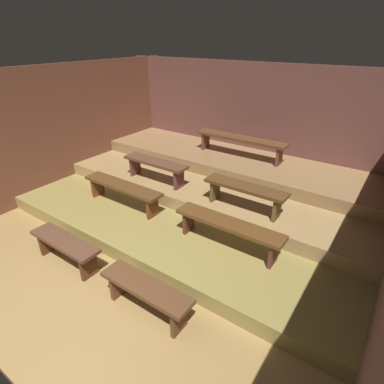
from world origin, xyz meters
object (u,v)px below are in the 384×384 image
object	(u,v)px
bench_floor_left	(65,245)
bench_lower_right	(228,227)
bench_lower_left	(122,188)
bench_middle_left	(156,165)
bench_upper_center	(240,141)
bench_floor_right	(146,291)
bench_middle_right	(245,191)

from	to	relation	value
bench_floor_left	bench_lower_right	bearing A→B (deg)	37.58
bench_lower_left	bench_middle_left	xyz separation A→B (m)	(0.13, 0.73, 0.22)
bench_floor_left	bench_lower_right	size ratio (longest dim) A/B	0.74
bench_lower_left	bench_upper_center	bearing A→B (deg)	64.74
bench_floor_right	bench_lower_right	bearing A→B (deg)	78.44
bench_floor_left	bench_lower_right	world-z (taller)	bench_lower_right
bench_lower_right	bench_middle_left	size ratio (longest dim) A/B	1.21
bench_middle_left	bench_middle_right	world-z (taller)	same
bench_lower_right	bench_lower_left	bearing A→B (deg)	180.00
bench_lower_left	bench_middle_right	xyz separation A→B (m)	(1.94, 0.73, 0.22)
bench_middle_left	bench_upper_center	size ratio (longest dim) A/B	0.69
bench_floor_left	bench_floor_right	xyz separation A→B (m)	(1.51, 0.00, 0.00)
bench_upper_center	bench_middle_left	bearing A→B (deg)	-121.54
bench_middle_left	bench_lower_left	bearing A→B (deg)	-100.03
bench_floor_left	bench_upper_center	xyz separation A→B (m)	(0.78, 3.62, 0.70)
bench_lower_left	bench_lower_right	xyz separation A→B (m)	(2.07, 0.00, 0.00)
bench_floor_right	bench_lower_left	xyz separation A→B (m)	(-1.79, 1.37, 0.24)
bench_floor_left	bench_middle_left	size ratio (longest dim) A/B	0.90
bench_floor_left	bench_middle_left	world-z (taller)	bench_middle_left
bench_lower_right	bench_upper_center	distance (m)	2.51
bench_lower_right	bench_middle_left	distance (m)	2.08
bench_lower_right	bench_upper_center	world-z (taller)	bench_upper_center
bench_lower_left	bench_upper_center	size ratio (longest dim) A/B	0.84
bench_upper_center	bench_middle_right	bearing A→B (deg)	-59.98
bench_middle_left	bench_floor_right	bearing A→B (deg)	-51.79
bench_lower_left	bench_lower_right	size ratio (longest dim) A/B	1.00
bench_floor_left	bench_lower_left	world-z (taller)	bench_lower_left
bench_floor_right	bench_middle_right	distance (m)	2.16
bench_middle_right	bench_middle_left	bearing A→B (deg)	180.00
bench_floor_right	bench_middle_left	xyz separation A→B (m)	(-1.66, 2.10, 0.46)
bench_middle_left	bench_upper_center	xyz separation A→B (m)	(0.93, 1.52, 0.24)
bench_lower_left	bench_middle_right	distance (m)	2.08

